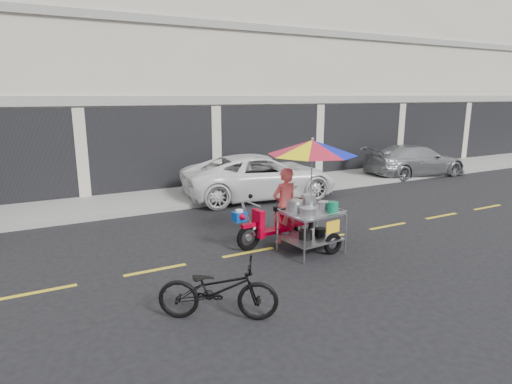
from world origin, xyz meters
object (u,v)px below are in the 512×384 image
silver_pickup (415,160)px  near_bicycle (218,289)px  food_vendor_rig (301,179)px  white_pickup (261,176)px

silver_pickup → near_bicycle: bearing=125.8°
silver_pickup → food_vendor_rig: bearing=124.1°
white_pickup → silver_pickup: (7.45, 0.38, -0.07)m
white_pickup → food_vendor_rig: 4.87m
white_pickup → silver_pickup: size_ratio=1.15×
silver_pickup → white_pickup: bearing=98.2°
white_pickup → near_bicycle: 7.84m
silver_pickup → food_vendor_rig: food_vendor_rig is taller
white_pickup → near_bicycle: (-4.28, -6.56, -0.23)m
silver_pickup → near_bicycle: (-11.73, -6.94, -0.17)m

